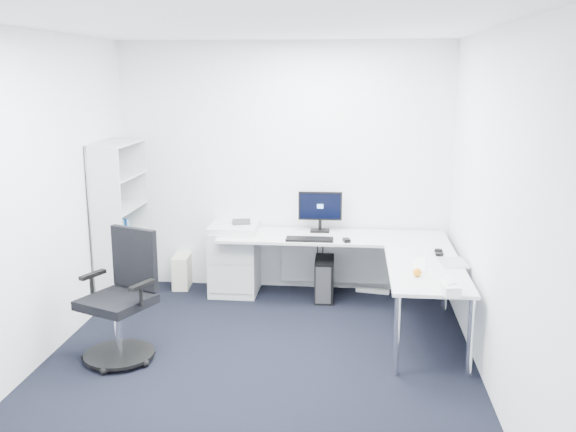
# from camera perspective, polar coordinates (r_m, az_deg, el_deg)

# --- Properties ---
(ground) EXTENTS (4.20, 4.20, 0.00)m
(ground) POSITION_cam_1_polar(r_m,az_deg,el_deg) (5.39, -2.80, -13.41)
(ground) COLOR black
(ceiling) EXTENTS (4.20, 4.20, 0.00)m
(ceiling) POSITION_cam_1_polar(r_m,az_deg,el_deg) (4.85, -3.15, 16.56)
(ceiling) COLOR white
(wall_back) EXTENTS (3.60, 0.02, 2.70)m
(wall_back) POSITION_cam_1_polar(r_m,az_deg,el_deg) (7.00, -0.35, 4.30)
(wall_back) COLOR white
(wall_back) RESTS_ON ground
(wall_front) EXTENTS (3.60, 0.02, 2.70)m
(wall_front) POSITION_cam_1_polar(r_m,az_deg,el_deg) (2.97, -9.18, -7.60)
(wall_front) COLOR white
(wall_front) RESTS_ON ground
(wall_left) EXTENTS (0.02, 4.20, 2.70)m
(wall_left) POSITION_cam_1_polar(r_m,az_deg,el_deg) (5.52, -21.78, 1.11)
(wall_left) COLOR white
(wall_left) RESTS_ON ground
(wall_right) EXTENTS (0.02, 4.20, 2.70)m
(wall_right) POSITION_cam_1_polar(r_m,az_deg,el_deg) (5.01, 17.86, 0.30)
(wall_right) COLOR white
(wall_right) RESTS_ON ground
(l_desk) EXTENTS (2.38, 1.33, 0.69)m
(l_desk) POSITION_cam_1_polar(r_m,az_deg,el_deg) (6.51, 3.83, -5.45)
(l_desk) COLOR silver
(l_desk) RESTS_ON ground
(drawer_pedestal) EXTENTS (0.50, 0.63, 0.77)m
(drawer_pedestal) POSITION_cam_1_polar(r_m,az_deg,el_deg) (7.07, -4.69, -3.67)
(drawer_pedestal) COLOR silver
(drawer_pedestal) RESTS_ON ground
(bookshelf) EXTENTS (0.33, 0.84, 1.69)m
(bookshelf) POSITION_cam_1_polar(r_m,az_deg,el_deg) (6.84, -14.60, -0.62)
(bookshelf) COLOR silver
(bookshelf) RESTS_ON ground
(task_chair) EXTENTS (0.81, 0.81, 1.09)m
(task_chair) POSITION_cam_1_polar(r_m,az_deg,el_deg) (5.52, -15.04, -7.07)
(task_chair) COLOR black
(task_chair) RESTS_ON ground
(black_pc_tower) EXTENTS (0.21, 0.45, 0.44)m
(black_pc_tower) POSITION_cam_1_polar(r_m,az_deg,el_deg) (6.87, 3.24, -5.59)
(black_pc_tower) COLOR black
(black_pc_tower) RESTS_ON ground
(beige_pc_tower) EXTENTS (0.20, 0.40, 0.37)m
(beige_pc_tower) POSITION_cam_1_polar(r_m,az_deg,el_deg) (7.35, -9.36, -4.80)
(beige_pc_tower) COLOR beige
(beige_pc_tower) RESTS_ON ground
(power_strip) EXTENTS (0.37, 0.13, 0.04)m
(power_strip) POSITION_cam_1_polar(r_m,az_deg,el_deg) (7.15, 7.53, -6.61)
(power_strip) COLOR white
(power_strip) RESTS_ON ground
(monitor) EXTENTS (0.47, 0.16, 0.45)m
(monitor) POSITION_cam_1_polar(r_m,az_deg,el_deg) (6.85, 2.87, 0.43)
(monitor) COLOR black
(monitor) RESTS_ON l_desk
(black_keyboard) EXTENTS (0.48, 0.18, 0.02)m
(black_keyboard) POSITION_cam_1_polar(r_m,az_deg,el_deg) (6.53, 1.93, -2.07)
(black_keyboard) COLOR black
(black_keyboard) RESTS_ON l_desk
(mouse) EXTENTS (0.09, 0.12, 0.03)m
(mouse) POSITION_cam_1_polar(r_m,az_deg,el_deg) (6.50, 5.23, -2.16)
(mouse) COLOR black
(mouse) RESTS_ON l_desk
(desk_phone) EXTENTS (0.23, 0.23, 0.13)m
(desk_phone) POSITION_cam_1_polar(r_m,az_deg,el_deg) (6.95, -4.19, -0.73)
(desk_phone) COLOR #2D2D2F
(desk_phone) RESTS_ON l_desk
(laptop) EXTENTS (0.36, 0.35, 0.23)m
(laptop) POSITION_cam_1_polar(r_m,az_deg,el_deg) (5.91, 14.51, -3.05)
(laptop) COLOR silver
(laptop) RESTS_ON l_desk
(white_keyboard) EXTENTS (0.15, 0.40, 0.01)m
(white_keyboard) POSITION_cam_1_polar(r_m,az_deg,el_deg) (5.81, 11.60, -4.28)
(white_keyboard) COLOR white
(white_keyboard) RESTS_ON l_desk
(headphones) EXTENTS (0.12, 0.18, 0.05)m
(headphones) POSITION_cam_1_polar(r_m,az_deg,el_deg) (6.21, 13.27, -3.08)
(headphones) COLOR black
(headphones) RESTS_ON l_desk
(orange_fruit) EXTENTS (0.07, 0.07, 0.07)m
(orange_fruit) POSITION_cam_1_polar(r_m,az_deg,el_deg) (5.50, 11.41, -4.93)
(orange_fruit) COLOR orange
(orange_fruit) RESTS_ON l_desk
(tissue_box) EXTENTS (0.15, 0.24, 0.08)m
(tissue_box) POSITION_cam_1_polar(r_m,az_deg,el_deg) (5.14, 14.14, -6.27)
(tissue_box) COLOR white
(tissue_box) RESTS_ON l_desk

